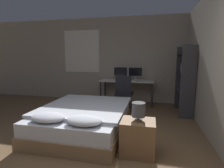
# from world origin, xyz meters

# --- Properties ---
(wall_back) EXTENTS (12.00, 0.08, 2.70)m
(wall_back) POSITION_xyz_m (-0.02, 3.89, 1.35)
(wall_back) COLOR #9E9384
(wall_back) RESTS_ON ground_plane
(wall_side_right) EXTENTS (0.06, 12.00, 2.70)m
(wall_side_right) POSITION_xyz_m (1.87, 1.50, 1.35)
(wall_side_right) COLOR #9E9384
(wall_side_right) RESTS_ON ground_plane
(bed) EXTENTS (1.61, 2.00, 0.57)m
(bed) POSITION_xyz_m (-0.43, 1.32, 0.25)
(bed) COLOR #846647
(bed) RESTS_ON ground_plane
(nightstand) EXTENTS (0.50, 0.41, 0.52)m
(nightstand) POSITION_xyz_m (0.66, 0.72, 0.26)
(nightstand) COLOR brown
(nightstand) RESTS_ON ground_plane
(bedside_lamp) EXTENTS (0.20, 0.20, 0.27)m
(bedside_lamp) POSITION_xyz_m (0.66, 0.72, 0.69)
(bedside_lamp) COLOR gray
(bedside_lamp) RESTS_ON nightstand
(desk) EXTENTS (1.63, 0.63, 0.74)m
(desk) POSITION_xyz_m (0.10, 3.50, 0.66)
(desk) COLOR beige
(desk) RESTS_ON ground_plane
(monitor_left) EXTENTS (0.45, 0.16, 0.39)m
(monitor_left) POSITION_xyz_m (-0.14, 3.72, 0.97)
(monitor_left) COLOR #B7B7BC
(monitor_left) RESTS_ON desk
(monitor_right) EXTENTS (0.45, 0.16, 0.39)m
(monitor_right) POSITION_xyz_m (0.34, 3.72, 0.97)
(monitor_right) COLOR #B7B7BC
(monitor_right) RESTS_ON desk
(keyboard) EXTENTS (0.40, 0.13, 0.02)m
(keyboard) POSITION_xyz_m (0.10, 3.29, 0.75)
(keyboard) COLOR #B7B7BC
(keyboard) RESTS_ON desk
(computer_mouse) EXTENTS (0.07, 0.05, 0.04)m
(computer_mouse) POSITION_xyz_m (0.39, 3.29, 0.76)
(computer_mouse) COLOR #B7B7BC
(computer_mouse) RESTS_ON desk
(office_chair) EXTENTS (0.52, 0.52, 0.96)m
(office_chair) POSITION_xyz_m (0.12, 2.83, 0.39)
(office_chair) COLOR black
(office_chair) RESTS_ON ground_plane
(bookshelf) EXTENTS (0.33, 0.87, 1.72)m
(bookshelf) POSITION_xyz_m (1.65, 2.81, 0.96)
(bookshelf) COLOR #333338
(bookshelf) RESTS_ON ground_plane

